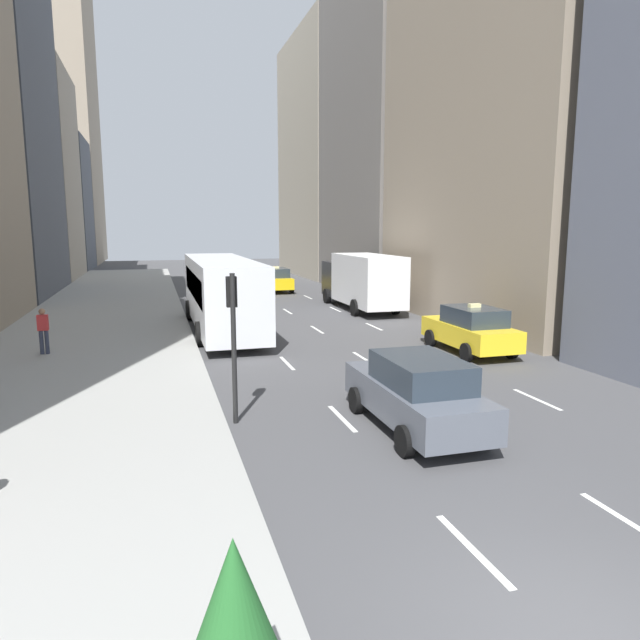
% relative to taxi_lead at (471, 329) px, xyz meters
% --- Properties ---
extents(sidewalk_left, '(8.00, 66.00, 0.15)m').
position_rel_taxi_lead_xyz_m(sidewalk_left, '(-13.80, 13.20, -0.81)').
color(sidewalk_left, '#9E9E99').
rests_on(sidewalk_left, ground).
extents(lane_markings, '(5.72, 56.00, 0.01)m').
position_rel_taxi_lead_xyz_m(lane_markings, '(-4.20, 9.20, -0.87)').
color(lane_markings, white).
rests_on(lane_markings, ground).
extents(building_row_left, '(6.00, 84.84, 37.90)m').
position_rel_taxi_lead_xyz_m(building_row_left, '(-20.80, 31.93, 13.31)').
color(building_row_left, slate).
rests_on(building_row_left, ground).
extents(building_row_right, '(6.00, 59.46, 32.27)m').
position_rel_taxi_lead_xyz_m(building_row_right, '(5.20, 12.80, 12.01)').
color(building_row_right, slate).
rests_on(building_row_right, ground).
extents(taxi_lead, '(2.02, 4.40, 1.87)m').
position_rel_taxi_lead_xyz_m(taxi_lead, '(0.00, 0.00, 0.00)').
color(taxi_lead, yellow).
rests_on(taxi_lead, ground).
extents(taxi_second, '(2.02, 4.40, 1.87)m').
position_rel_taxi_lead_xyz_m(taxi_second, '(-2.80, 22.07, 0.00)').
color(taxi_second, yellow).
rests_on(taxi_second, ground).
extents(sedan_black_near, '(2.02, 4.70, 1.75)m').
position_rel_taxi_lead_xyz_m(sedan_black_near, '(-5.60, -6.99, 0.01)').
color(sedan_black_near, '#565B66').
rests_on(sedan_black_near, ground).
extents(city_bus, '(2.80, 11.61, 3.25)m').
position_rel_taxi_lead_xyz_m(city_bus, '(-8.41, 7.15, 0.91)').
color(city_bus, silver).
rests_on(city_bus, ground).
extents(box_truck, '(2.58, 8.40, 3.15)m').
position_rel_taxi_lead_xyz_m(box_truck, '(0.00, 11.70, 0.83)').
color(box_truck, '#262628').
rests_on(box_truck, ground).
extents(planter_with_shrub, '(1.00, 1.00, 1.95)m').
position_rel_taxi_lead_xyz_m(planter_with_shrub, '(-10.75, -14.13, 0.27)').
color(planter_with_shrub, beige).
rests_on(planter_with_shrub, sidewalk_left).
extents(pedestrian_far_walking, '(0.36, 0.22, 1.65)m').
position_rel_taxi_lead_xyz_m(pedestrian_far_walking, '(-15.16, 3.45, 0.19)').
color(pedestrian_far_walking, '#383D51').
rests_on(pedestrian_far_walking, sidewalk_left).
extents(traffic_light_pole, '(0.24, 0.42, 3.60)m').
position_rel_taxi_lead_xyz_m(traffic_light_pole, '(-9.55, -5.28, 1.53)').
color(traffic_light_pole, black).
rests_on(traffic_light_pole, ground).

